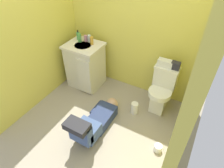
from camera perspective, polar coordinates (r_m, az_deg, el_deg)
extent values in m
cube|color=gray|center=(3.14, -3.41, -10.47)|extent=(2.74, 3.02, 0.04)
cube|color=#D9CE4E|center=(3.19, 6.22, 17.42)|extent=(2.40, 0.08, 2.40)
cube|color=#D9CE4E|center=(3.09, -23.49, 13.72)|extent=(0.08, 2.02, 2.40)
cube|color=#D9CE4E|center=(2.05, 23.85, 0.50)|extent=(0.08, 2.02, 2.40)
cube|color=white|center=(3.24, 13.52, -4.49)|extent=(0.22, 0.30, 0.38)
cylinder|color=white|center=(3.07, 13.69, -2.60)|extent=(0.35, 0.35, 0.08)
cube|color=white|center=(3.11, 15.26, 1.79)|extent=(0.34, 0.17, 0.34)
cube|color=white|center=(3.01, 15.85, 4.59)|extent=(0.36, 0.19, 0.03)
cube|color=beige|center=(3.58, -7.67, 5.16)|extent=(0.56, 0.48, 0.78)
cube|color=silver|center=(3.37, -8.27, 10.95)|extent=(0.60, 0.52, 0.04)
cylinder|color=silver|center=(3.36, -8.46, 10.73)|extent=(0.28, 0.28, 0.05)
cube|color=beige|center=(3.35, -8.05, 2.04)|extent=(0.26, 0.03, 0.66)
cylinder|color=silver|center=(3.43, -6.98, 12.97)|extent=(0.02, 0.02, 0.10)
cube|color=navy|center=(3.04, -3.08, -9.74)|extent=(0.29, 0.52, 0.17)
sphere|color=tan|center=(3.22, 0.01, -5.78)|extent=(0.19, 0.19, 0.19)
cube|color=#3D5282|center=(2.78, -7.14, -13.28)|extent=(0.31, 0.28, 0.20)
cube|color=#3D5282|center=(2.62, -9.15, -13.74)|extent=(0.31, 0.12, 0.32)
cube|color=black|center=(2.46, -10.19, -11.99)|extent=(0.31, 0.19, 0.09)
cylinder|color=navy|center=(3.22, -4.46, -6.90)|extent=(0.08, 0.30, 0.08)
cube|color=silver|center=(2.98, 15.25, 5.88)|extent=(0.22, 0.11, 0.10)
cube|color=#26262D|center=(2.96, 18.01, 5.10)|extent=(0.12, 0.09, 0.11)
cylinder|color=#449C57|center=(3.52, -9.80, 13.64)|extent=(0.06, 0.06, 0.13)
cylinder|color=black|center=(3.49, -9.96, 14.87)|extent=(0.02, 0.02, 0.04)
cylinder|color=#51A04C|center=(3.43, -9.39, 13.07)|extent=(0.06, 0.06, 0.14)
cylinder|color=pink|center=(3.44, -7.71, 13.00)|extent=(0.06, 0.06, 0.11)
cylinder|color=silver|center=(3.40, -6.59, 12.99)|extent=(0.05, 0.05, 0.13)
cylinder|color=gold|center=(3.32, -5.92, 12.42)|extent=(0.06, 0.06, 0.13)
cylinder|color=white|center=(3.16, 6.53, -6.96)|extent=(0.11, 0.11, 0.20)
cylinder|color=white|center=(2.83, 13.20, -17.65)|extent=(0.11, 0.11, 0.10)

